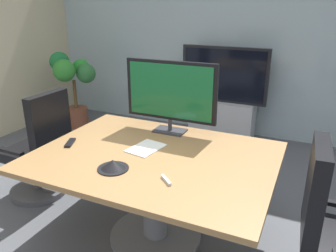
{
  "coord_description": "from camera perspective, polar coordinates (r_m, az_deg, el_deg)",
  "views": [
    {
      "loc": [
        1.12,
        -1.94,
        1.84
      ],
      "look_at": [
        0.07,
        0.35,
        0.91
      ],
      "focal_mm": 35.28,
      "sensor_mm": 36.0,
      "label": 1
    }
  ],
  "objects": [
    {
      "name": "conference_table",
      "position": [
        2.62,
        -2.31,
        -8.59
      ],
      "size": [
        1.81,
        1.35,
        0.76
      ],
      "color": "olive",
      "rests_on": "ground"
    },
    {
      "name": "conference_phone",
      "position": [
        2.34,
        -9.49,
        -6.66
      ],
      "size": [
        0.22,
        0.22,
        0.07
      ],
      "color": "black",
      "rests_on": "conference_table"
    },
    {
      "name": "whiteboard_marker",
      "position": [
        2.17,
        -0.33,
        -9.31
      ],
      "size": [
        0.11,
        0.1,
        0.02
      ],
      "primitive_type": "cube",
      "rotation": [
        0.0,
        0.0,
        -0.73
      ],
      "color": "silver",
      "rests_on": "conference_table"
    },
    {
      "name": "wall_display_unit",
      "position": [
        4.76,
        9.38,
        2.99
      ],
      "size": [
        1.2,
        0.36,
        1.31
      ],
      "color": "#B7BABC",
      "rests_on": "ground"
    },
    {
      "name": "wall_back_glass_partition",
      "position": [
        4.9,
        11.79,
        15.68
      ],
      "size": [
        6.08,
        0.1,
        2.95
      ],
      "primitive_type": "cube",
      "color": "#9EB2B7",
      "rests_on": "ground"
    },
    {
      "name": "remote_control",
      "position": [
        2.84,
        -16.56,
        -2.79
      ],
      "size": [
        0.11,
        0.18,
        0.02
      ],
      "primitive_type": "cube",
      "rotation": [
        0.0,
        0.0,
        0.42
      ],
      "color": "black",
      "rests_on": "conference_table"
    },
    {
      "name": "potted_plant",
      "position": [
        5.3,
        -16.13,
        7.45
      ],
      "size": [
        0.71,
        0.72,
        1.16
      ],
      "color": "brown",
      "rests_on": "ground"
    },
    {
      "name": "tv_monitor",
      "position": [
        2.88,
        0.42,
        5.76
      ],
      "size": [
        0.84,
        0.18,
        0.64
      ],
      "color": "#333338",
      "rests_on": "conference_table"
    },
    {
      "name": "ground_plane",
      "position": [
        2.9,
        -4.45,
        -19.17
      ],
      "size": [
        7.08,
        7.08,
        0.0
      ],
      "primitive_type": "plane",
      "color": "#515459"
    },
    {
      "name": "paper_notepad",
      "position": [
        2.64,
        -3.83,
        -3.81
      ],
      "size": [
        0.26,
        0.33,
        0.01
      ],
      "primitive_type": "cube",
      "rotation": [
        0.0,
        0.0,
        -0.17
      ],
      "color": "white",
      "rests_on": "conference_table"
    },
    {
      "name": "office_chair_left",
      "position": [
        3.48,
        -21.14,
        -4.58
      ],
      "size": [
        0.6,
        0.57,
        1.09
      ],
      "rotation": [
        0.0,
        0.0,
        -1.59
      ],
      "color": "#4C4C51",
      "rests_on": "ground"
    }
  ]
}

